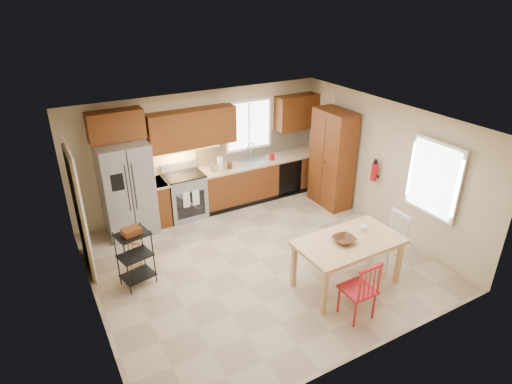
{
  "coord_description": "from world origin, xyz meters",
  "views": [
    {
      "loc": [
        -3.13,
        -5.41,
        4.38
      ],
      "look_at": [
        0.12,
        0.4,
        1.15
      ],
      "focal_mm": 30.0,
      "sensor_mm": 36.0,
      "label": 1
    }
  ],
  "objects": [
    {
      "name": "backsplash",
      "position": [
        1.29,
        2.48,
        1.18
      ],
      "size": [
        2.92,
        0.03,
        0.55
      ],
      "primitive_type": "cube",
      "color": "#C4B494",
      "rests_on": "wall_back"
    },
    {
      "name": "wall_front",
      "position": [
        0.0,
        -2.5,
        1.25
      ],
      "size": [
        5.5,
        0.02,
        2.5
      ],
      "primitive_type": "cube",
      "color": "#CCB793",
      "rests_on": "ground"
    },
    {
      "name": "upper_left_block",
      "position": [
        -0.25,
        2.33,
        1.83
      ],
      "size": [
        1.8,
        0.35,
        0.75
      ],
      "primitive_type": "cube",
      "color": "#5F290F",
      "rests_on": "wall_back"
    },
    {
      "name": "floor",
      "position": [
        0.0,
        0.0,
        0.0
      ],
      "size": [
        5.5,
        5.5,
        0.0
      ],
      "primitive_type": "plane",
      "color": "tan",
      "rests_on": "ground"
    },
    {
      "name": "dishwasher",
      "position": [
        1.85,
        1.91,
        0.45
      ],
      "size": [
        0.6,
        0.02,
        0.78
      ],
      "primitive_type": "cube",
      "color": "black",
      "rests_on": "floor"
    },
    {
      "name": "sink",
      "position": [
        1.1,
        2.2,
        0.86
      ],
      "size": [
        0.62,
        0.46,
        0.16
      ],
      "primitive_type": "cube",
      "color": "gray",
      "rests_on": "base_cabinet_run"
    },
    {
      "name": "canister_wood",
      "position": [
        0.45,
        2.12,
        0.97
      ],
      "size": [
        0.1,
        0.1,
        0.14
      ],
      "primitive_type": "cylinder",
      "color": "#462A12",
      "rests_on": "base_cabinet_run"
    },
    {
      "name": "undercab_glow",
      "position": [
        -0.55,
        2.3,
        1.43
      ],
      "size": [
        1.6,
        0.3,
        0.01
      ],
      "primitive_type": "cube",
      "color": "#FFBF66",
      "rests_on": "wall_back"
    },
    {
      "name": "canister_steel",
      "position": [
        0.05,
        2.15,
        0.99
      ],
      "size": [
        0.11,
        0.11,
        0.18
      ],
      "primitive_type": "cylinder",
      "color": "gray",
      "rests_on": "base_cabinet_run"
    },
    {
      "name": "base_cabinet_run",
      "position": [
        1.29,
        2.2,
        0.45
      ],
      "size": [
        2.92,
        0.6,
        0.9
      ],
      "primitive_type": "cube",
      "color": "#5A2E10",
      "rests_on": "floor"
    },
    {
      "name": "table_jar",
      "position": [
        1.23,
        -1.11,
        0.85
      ],
      "size": [
        0.13,
        0.13,
        0.15
      ],
      "primitive_type": "cylinder",
      "rotation": [
        0.0,
        0.0,
        0.01
      ],
      "color": "silver",
      "rests_on": "dining_table"
    },
    {
      "name": "upper_over_fridge",
      "position": [
        -1.7,
        2.33,
        2.1
      ],
      "size": [
        1.0,
        0.35,
        0.55
      ],
      "primitive_type": "cube",
      "color": "#5F290F",
      "rests_on": "wall_back"
    },
    {
      "name": "upper_right_block",
      "position": [
        2.25,
        2.33,
        1.83
      ],
      "size": [
        1.0,
        0.35,
        0.75
      ],
      "primitive_type": "cube",
      "color": "#5F290F",
      "rests_on": "wall_back"
    },
    {
      "name": "soap_bottle",
      "position": [
        1.48,
        2.1,
        1.0
      ],
      "size": [
        0.09,
        0.09,
        0.19
      ],
      "primitive_type": "imported",
      "color": "#AA0B13",
      "rests_on": "base_cabinet_run"
    },
    {
      "name": "chair_red",
      "position": [
        0.52,
        -1.86,
        0.49
      ],
      "size": [
        0.46,
        0.46,
        0.97
      ],
      "primitive_type": null,
      "rotation": [
        0.0,
        0.0,
        0.01
      ],
      "color": "#A81920",
      "rests_on": "floor"
    },
    {
      "name": "refrigerator",
      "position": [
        -1.7,
        2.12,
        0.91
      ],
      "size": [
        0.92,
        0.75,
        1.82
      ],
      "primitive_type": "cube",
      "color": "gray",
      "rests_on": "floor"
    },
    {
      "name": "base_cabinet_narrow",
      "position": [
        -1.1,
        2.2,
        0.45
      ],
      "size": [
        0.3,
        0.6,
        0.9
      ],
      "primitive_type": "cube",
      "color": "#5A2E10",
      "rests_on": "floor"
    },
    {
      "name": "wall_left",
      "position": [
        -2.75,
        0.0,
        1.25
      ],
      "size": [
        0.02,
        5.0,
        2.5
      ],
      "primitive_type": "cube",
      "color": "#CCB793",
      "rests_on": "ground"
    },
    {
      "name": "pantry",
      "position": [
        2.43,
        1.2,
        1.05
      ],
      "size": [
        0.5,
        0.95,
        2.1
      ],
      "primitive_type": "cube",
      "color": "#5A2E10",
      "rests_on": "floor"
    },
    {
      "name": "table_bowl",
      "position": [
        0.77,
        -1.21,
        0.82
      ],
      "size": [
        0.34,
        0.34,
        0.08
      ],
      "primitive_type": "imported",
      "rotation": [
        0.0,
        0.0,
        0.01
      ],
      "color": "#462A12",
      "rests_on": "dining_table"
    },
    {
      "name": "wall_right",
      "position": [
        2.75,
        0.0,
        1.25
      ],
      "size": [
        0.02,
        5.0,
        2.5
      ],
      "primitive_type": "cube",
      "color": "#CCB793",
      "rests_on": "ground"
    },
    {
      "name": "ceiling",
      "position": [
        0.0,
        0.0,
        2.5
      ],
      "size": [
        5.5,
        5.0,
        0.02
      ],
      "primitive_type": "cube",
      "color": "silver",
      "rests_on": "ground"
    },
    {
      "name": "paper_towel",
      "position": [
        0.25,
        2.15,
        1.04
      ],
      "size": [
        0.12,
        0.12,
        0.28
      ],
      "primitive_type": "cylinder",
      "color": "silver",
      "rests_on": "base_cabinet_run"
    },
    {
      "name": "fire_extinguisher",
      "position": [
        2.63,
        0.15,
        1.1
      ],
      "size": [
        0.12,
        0.12,
        0.36
      ],
      "primitive_type": "cylinder",
      "color": "#AA0B13",
      "rests_on": "wall_right"
    },
    {
      "name": "window_back",
      "position": [
        1.1,
        2.48,
        1.65
      ],
      "size": [
        1.12,
        0.04,
        1.12
      ],
      "primitive_type": "cube",
      "color": "white",
      "rests_on": "wall_back"
    },
    {
      "name": "dining_table",
      "position": [
        0.87,
        -1.21,
        0.4
      ],
      "size": [
        1.67,
        0.95,
        0.81
      ],
      "primitive_type": null,
      "rotation": [
        0.0,
        0.0,
        0.01
      ],
      "color": "tan",
      "rests_on": "floor"
    },
    {
      "name": "utility_cart",
      "position": [
        -2.05,
        0.42,
        0.49
      ],
      "size": [
        0.56,
        0.48,
        0.99
      ],
      "primitive_type": null,
      "rotation": [
        0.0,
        0.0,
        0.22
      ],
      "color": "black",
      "rests_on": "floor"
    },
    {
      "name": "doorway",
      "position": [
        -2.67,
        1.3,
        1.05
      ],
      "size": [
        0.04,
        0.95,
        2.1
      ],
      "primitive_type": "cube",
      "color": "#8C7A59",
      "rests_on": "wall_left"
    },
    {
      "name": "window_right",
      "position": [
        2.68,
        -1.15,
        1.45
      ],
      "size": [
        0.04,
        1.02,
        1.32
      ],
      "primitive_type": "cube",
      "color": "white",
      "rests_on": "wall_right"
    },
    {
      "name": "range_stove",
      "position": [
        -0.55,
        2.19,
        0.46
      ],
      "size": [
        0.76,
        0.63,
        0.92
      ],
      "primitive_type": "cube",
      "color": "gray",
      "rests_on": "floor"
    },
    {
      "name": "wall_back",
      "position": [
        0.0,
        2.5,
        1.25
      ],
      "size": [
        5.5,
        0.02,
        2.5
      ],
      "primitive_type": "cube",
      "color": "#CCB793",
      "rests_on": "ground"
    },
    {
      "name": "bar_stool",
      "position": [
        -1.95,
        0.76,
        0.33
      ],
      "size": [
        0.41,
        0.41,
        0.66
      ],
      "primitive_type": null,
      "rotation": [
        0.0,
        0.0,
        -0.33
      ],
      "color": "tan",
      "rests_on": "floor"
    },
    {
      "name": "chair_white",
      "position": [
        1.82,
        -1.16,
        0.49
      ],
      "size": [
        0.46,
        0.46,
        0.97
      ],
      "primitive_type": null,
      "rotation": [
        0.0,
        0.0,
        1.58
      ],
      "color": "silver",
      "rests_on": "floor"
    }
  ]
}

